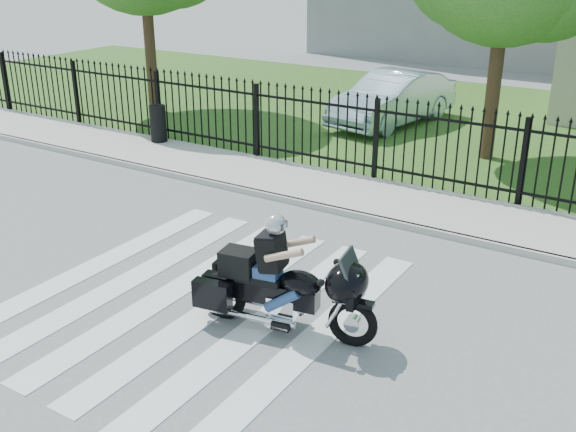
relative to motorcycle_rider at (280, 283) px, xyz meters
The scene contains 9 objects.
ground 1.62m from the motorcycle_rider, behind, with size 120.00×120.00×0.00m, color slate.
crosswalk 1.62m from the motorcycle_rider, behind, with size 5.00×5.50×0.01m, color silver, non-canonical shape.
sidewalk 5.26m from the motorcycle_rider, 106.35° to the left, with size 40.00×2.00×0.12m, color #ADAAA3.
curb 4.31m from the motorcycle_rider, 110.13° to the left, with size 40.00×0.12×0.12m, color #ADAAA3.
grass_strip 12.12m from the motorcycle_rider, 96.98° to the left, with size 40.00×12.00×0.02m, color #29551D.
iron_fence 6.19m from the motorcycle_rider, 103.74° to the left, with size 26.00×0.04×1.80m.
motorcycle_rider is the anchor object (origin of this frame).
parked_car 11.25m from the motorcycle_rider, 106.41° to the left, with size 1.52×4.35×1.43m, color #AEC5DB.
litter_bin 9.23m from the motorcycle_rider, 141.77° to the left, with size 0.40×0.40×0.90m, color black.
Camera 1 is at (5.63, -6.48, 4.72)m, focal length 42.00 mm.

